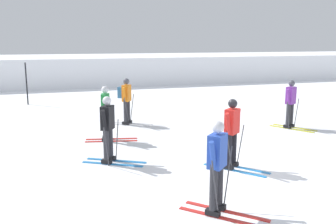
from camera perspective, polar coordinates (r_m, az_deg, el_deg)
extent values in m
plane|color=white|center=(9.03, 13.17, -9.15)|extent=(120.00, 120.00, 0.00)
cube|color=white|center=(29.01, -8.41, 6.73)|extent=(80.00, 9.00, 1.91)
cube|color=#237AC6|center=(9.31, 10.87, -8.37)|extent=(1.07, 1.31, 0.02)
cube|color=#237AC6|center=(9.06, 10.15, -8.88)|extent=(1.07, 1.31, 0.02)
cube|color=black|center=(9.34, 10.04, -7.87)|extent=(0.26, 0.28, 0.10)
cube|color=black|center=(9.10, 9.30, -8.36)|extent=(0.26, 0.28, 0.10)
cylinder|color=black|center=(9.20, 10.14, -5.07)|extent=(0.14, 0.14, 0.85)
cylinder|color=black|center=(8.96, 9.39, -5.49)|extent=(0.14, 0.14, 0.85)
cube|color=red|center=(8.92, 9.90, -1.43)|extent=(0.45, 0.42, 0.60)
cylinder|color=red|center=(9.14, 10.66, -1.23)|extent=(0.26, 0.23, 0.55)
cylinder|color=red|center=(8.70, 9.33, -1.82)|extent=(0.26, 0.23, 0.55)
sphere|color=black|center=(8.84, 9.99, 1.30)|extent=(0.22, 0.22, 0.22)
cylinder|color=#38383D|center=(9.33, 11.13, -5.16)|extent=(0.31, 0.26, 1.01)
cylinder|color=#38383D|center=(8.78, 9.49, -6.13)|extent=(0.31, 0.26, 1.01)
cube|color=gold|center=(13.92, 19.00, -2.28)|extent=(0.92, 1.41, 0.02)
cube|color=gold|center=(13.67, 18.55, -2.49)|extent=(0.92, 1.41, 0.02)
cube|color=black|center=(13.96, 18.45, -1.95)|extent=(0.24, 0.28, 0.10)
cube|color=black|center=(13.71, 17.99, -2.16)|extent=(0.24, 0.28, 0.10)
cylinder|color=#2D2D33|center=(13.87, 18.56, -0.04)|extent=(0.14, 0.14, 0.85)
cylinder|color=#2D2D33|center=(13.61, 18.10, -0.21)|extent=(0.14, 0.14, 0.85)
cube|color=purple|center=(13.64, 18.49, 2.45)|extent=(0.45, 0.40, 0.60)
cylinder|color=purple|center=(13.86, 18.97, 2.50)|extent=(0.26, 0.21, 0.55)
cylinder|color=purple|center=(13.40, 18.15, 2.28)|extent=(0.26, 0.21, 0.55)
sphere|color=#4C4C56|center=(13.58, 18.61, 4.24)|extent=(0.22, 0.22, 0.22)
cylinder|color=#38383D|center=(14.03, 19.28, -0.11)|extent=(0.26, 0.17, 1.02)
cylinder|color=#38383D|center=(13.38, 18.12, -0.55)|extent=(0.26, 0.17, 1.02)
cube|color=red|center=(7.03, 9.00, -14.93)|extent=(1.18, 1.21, 0.02)
cube|color=red|center=(6.79, 8.16, -15.87)|extent=(1.18, 1.21, 0.02)
cube|color=black|center=(7.05, 7.83, -14.27)|extent=(0.27, 0.27, 0.10)
cube|color=black|center=(6.81, 6.95, -15.19)|extent=(0.27, 0.27, 0.10)
cylinder|color=#2D2D33|center=(6.86, 7.94, -10.68)|extent=(0.14, 0.14, 0.85)
cylinder|color=#2D2D33|center=(6.62, 7.05, -11.49)|extent=(0.14, 0.14, 0.85)
cube|color=#284CB7|center=(6.53, 7.64, -5.99)|extent=(0.44, 0.44, 0.60)
cylinder|color=#284CB7|center=(6.75, 8.57, -5.55)|extent=(0.25, 0.24, 0.55)
cylinder|color=#284CB7|center=(6.30, 6.97, -6.72)|extent=(0.25, 0.24, 0.55)
sphere|color=silver|center=(6.42, 7.74, -2.31)|extent=(0.22, 0.22, 0.22)
cylinder|color=#38383D|center=(6.96, 9.21, -10.14)|extent=(0.30, 0.29, 1.15)
cylinder|color=#38383D|center=(6.43, 7.35, -11.90)|extent=(0.30, 0.29, 1.15)
cube|color=#237AC6|center=(9.70, -8.01, -7.46)|extent=(1.44, 0.87, 0.02)
cube|color=#237AC6|center=(9.45, -8.61, -7.98)|extent=(1.44, 0.87, 0.02)
cube|color=black|center=(9.73, -8.85, -7.05)|extent=(0.29, 0.23, 0.10)
cube|color=black|center=(9.49, -9.47, -7.55)|extent=(0.29, 0.23, 0.10)
cylinder|color=#2D2D33|center=(9.60, -8.94, -4.36)|extent=(0.14, 0.14, 0.85)
cylinder|color=#2D2D33|center=(9.35, -9.56, -4.79)|extent=(0.14, 0.14, 0.85)
cube|color=black|center=(9.33, -9.37, -0.87)|extent=(0.40, 0.45, 0.60)
cylinder|color=black|center=(9.55, -8.70, -0.65)|extent=(0.20, 0.27, 0.55)
cylinder|color=black|center=(9.10, -9.83, -1.27)|extent=(0.20, 0.27, 0.55)
sphere|color=silver|center=(9.25, -9.45, 1.74)|extent=(0.22, 0.22, 0.22)
cylinder|color=#38383D|center=(9.78, -7.89, -4.22)|extent=(0.15, 0.24, 1.04)
cylinder|color=#38383D|center=(9.12, -9.52, -5.40)|extent=(0.15, 0.24, 1.04)
cube|color=red|center=(11.80, -8.71, -4.13)|extent=(1.59, 0.41, 0.02)
cube|color=red|center=(11.53, -8.79, -4.49)|extent=(1.59, 0.41, 0.02)
cube|color=black|center=(11.79, -9.45, -3.86)|extent=(0.28, 0.17, 0.10)
cube|color=black|center=(11.52, -9.55, -4.21)|extent=(0.28, 0.17, 0.10)
cylinder|color=#2D2D33|center=(11.68, -9.53, -1.60)|extent=(0.14, 0.14, 0.85)
cylinder|color=#2D2D33|center=(11.41, -9.62, -1.91)|extent=(0.14, 0.14, 0.85)
cube|color=#23843D|center=(11.43, -9.67, 1.30)|extent=(0.31, 0.42, 0.60)
cylinder|color=#23843D|center=(11.67, -9.49, 1.45)|extent=(0.14, 0.27, 0.55)
cylinder|color=#23843D|center=(11.18, -9.66, 1.03)|extent=(0.14, 0.27, 0.55)
sphere|color=silver|center=(11.36, -9.74, 3.44)|extent=(0.22, 0.22, 0.22)
cylinder|color=#38383D|center=(11.85, -8.99, -1.39)|extent=(0.10, 0.37, 1.11)
cylinder|color=#38383D|center=(11.23, -9.18, -2.08)|extent=(0.10, 0.37, 1.11)
cube|color=silver|center=(13.88, -5.56, -1.76)|extent=(1.41, 0.91, 0.02)
cube|color=silver|center=(13.62, -5.96, -2.01)|extent=(1.41, 0.91, 0.02)
cube|color=black|center=(13.92, -6.15, -1.48)|extent=(0.28, 0.24, 0.10)
cube|color=black|center=(13.66, -6.56, -1.73)|extent=(0.28, 0.24, 0.10)
cylinder|color=#2D2D33|center=(13.82, -6.19, 0.44)|extent=(0.14, 0.14, 0.85)
cylinder|color=#2D2D33|center=(13.57, -6.60, 0.23)|extent=(0.14, 0.14, 0.85)
cube|color=orange|center=(13.59, -6.45, 2.93)|extent=(0.40, 0.45, 0.60)
cylinder|color=orange|center=(13.82, -6.01, 3.02)|extent=(0.21, 0.27, 0.55)
cylinder|color=orange|center=(13.36, -6.74, 2.72)|extent=(0.21, 0.27, 0.55)
sphere|color=#4C4C56|center=(13.54, -6.49, 4.73)|extent=(0.22, 0.22, 0.22)
cylinder|color=#38383D|center=(13.91, -5.61, 0.51)|extent=(0.26, 0.40, 1.09)
cylinder|color=#38383D|center=(13.41, -6.40, 0.09)|extent=(0.26, 0.40, 1.09)
cube|color=teal|center=(13.66, -7.28, 3.04)|extent=(0.30, 0.33, 0.40)
cylinder|color=black|center=(19.06, -21.05, 4.11)|extent=(0.06, 0.06, 2.03)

